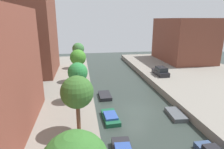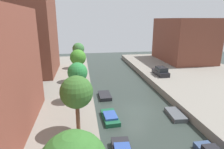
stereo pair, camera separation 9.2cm
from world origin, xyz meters
name	(u,v)px [view 1 (the left image)]	position (x,y,z in m)	size (l,w,h in m)	color
ground_plane	(137,111)	(0.00, 0.00, 0.00)	(84.00, 84.00, 0.00)	#2D3833
quay_left	(2,118)	(-15.00, 0.00, 0.50)	(20.00, 64.00, 1.00)	gray
apartment_tower_far	(21,1)	(-16.00, 16.44, 13.57)	(10.00, 11.51, 25.14)	brown
low_block_right	(183,40)	(18.00, 22.45, 5.95)	(10.00, 14.33, 9.89)	brown
street_tree_1	(77,92)	(-6.80, -4.78, 4.73)	(2.82, 2.82, 5.17)	brown
street_tree_2	(78,73)	(-6.80, 2.19, 4.52)	(2.38, 2.38, 4.76)	brown
street_tree_3	(78,58)	(-6.80, 10.04, 4.83)	(2.52, 2.52, 5.12)	brown
street_tree_4	(78,49)	(-6.80, 18.90, 4.89)	(2.38, 2.38, 5.13)	brown
parked_car	(161,72)	(7.70, 11.04, 1.63)	(1.79, 4.09, 1.52)	black
moored_boat_left_2	(110,117)	(-3.43, -1.44, 0.29)	(1.77, 3.62, 0.68)	#195638
moored_boat_left_3	(105,96)	(-3.24, 4.85, 0.24)	(1.68, 3.09, 0.48)	#232328
moored_boat_right_2	(176,114)	(4.03, -1.95, 0.24)	(1.73, 3.16, 0.47)	#4C5156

